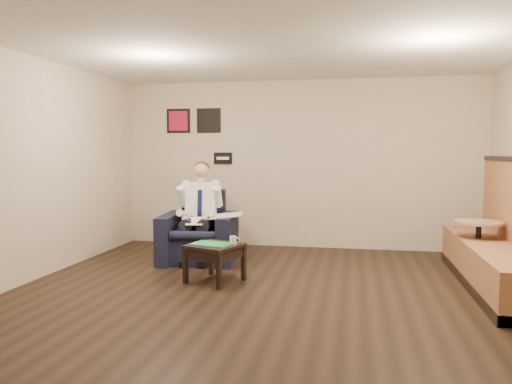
% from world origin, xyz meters
% --- Properties ---
extents(ground, '(6.00, 6.00, 0.00)m').
position_xyz_m(ground, '(0.00, 0.00, 0.00)').
color(ground, black).
rests_on(ground, ground).
extents(wall_back, '(6.00, 0.02, 2.80)m').
position_xyz_m(wall_back, '(0.00, 3.00, 1.40)').
color(wall_back, beige).
rests_on(wall_back, ground).
extents(wall_front, '(6.00, 0.02, 2.80)m').
position_xyz_m(wall_front, '(0.00, -3.00, 1.40)').
color(wall_front, beige).
rests_on(wall_front, ground).
extents(wall_left, '(0.02, 6.00, 2.80)m').
position_xyz_m(wall_left, '(-3.00, 0.00, 1.40)').
color(wall_left, beige).
rests_on(wall_left, ground).
extents(ceiling, '(6.00, 6.00, 0.02)m').
position_xyz_m(ceiling, '(0.00, 0.00, 2.80)').
color(ceiling, white).
rests_on(ceiling, wall_back).
extents(seating_sign, '(0.32, 0.02, 0.20)m').
position_xyz_m(seating_sign, '(-1.30, 2.98, 1.50)').
color(seating_sign, black).
rests_on(seating_sign, wall_back).
extents(art_print_left, '(0.42, 0.03, 0.42)m').
position_xyz_m(art_print_left, '(-2.10, 2.98, 2.15)').
color(art_print_left, '#BA163B').
rests_on(art_print_left, wall_back).
extents(art_print_right, '(0.42, 0.03, 0.42)m').
position_xyz_m(art_print_right, '(-1.55, 2.98, 2.15)').
color(art_print_right, black).
rests_on(art_print_right, wall_back).
extents(armchair, '(1.17, 1.17, 1.03)m').
position_xyz_m(armchair, '(-1.31, 1.60, 0.51)').
color(armchair, black).
rests_on(armchair, ground).
extents(seated_man, '(0.78, 1.07, 1.41)m').
position_xyz_m(seated_man, '(-1.29, 1.47, 0.70)').
color(seated_man, white).
rests_on(seated_man, armchair).
extents(lap_papers, '(0.29, 0.37, 0.01)m').
position_xyz_m(lap_papers, '(-1.28, 1.36, 0.63)').
color(lap_papers, white).
rests_on(lap_papers, seated_man).
extents(newspaper, '(0.53, 0.62, 0.01)m').
position_xyz_m(newspaper, '(-0.87, 1.54, 0.70)').
color(newspaper, silver).
rests_on(newspaper, armchair).
extents(side_table, '(0.75, 0.75, 0.47)m').
position_xyz_m(side_table, '(-0.75, 0.51, 0.24)').
color(side_table, black).
rests_on(side_table, ground).
extents(green_folder, '(0.54, 0.44, 0.01)m').
position_xyz_m(green_folder, '(-0.79, 0.50, 0.48)').
color(green_folder, '#29CE68').
rests_on(green_folder, side_table).
extents(coffee_mug, '(0.11, 0.11, 0.10)m').
position_xyz_m(coffee_mug, '(-0.53, 0.55, 0.52)').
color(coffee_mug, white).
rests_on(coffee_mug, side_table).
extents(smartphone, '(0.16, 0.14, 0.01)m').
position_xyz_m(smartphone, '(-0.64, 0.64, 0.48)').
color(smartphone, black).
rests_on(smartphone, side_table).
extents(banquette, '(0.71, 2.98, 1.52)m').
position_xyz_m(banquette, '(2.59, 0.93, 0.76)').
color(banquette, '#935D39').
rests_on(banquette, ground).
extents(cafe_table, '(0.65, 0.65, 0.73)m').
position_xyz_m(cafe_table, '(2.49, 1.33, 0.37)').
color(cafe_table, '#A67E5A').
rests_on(cafe_table, ground).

